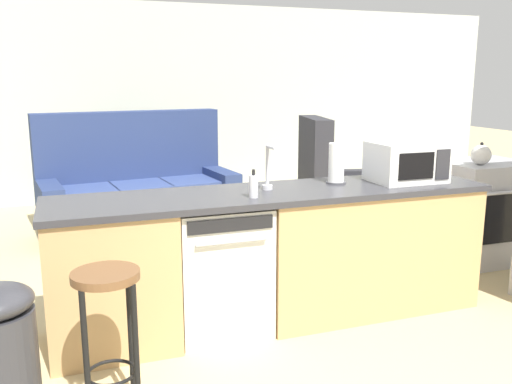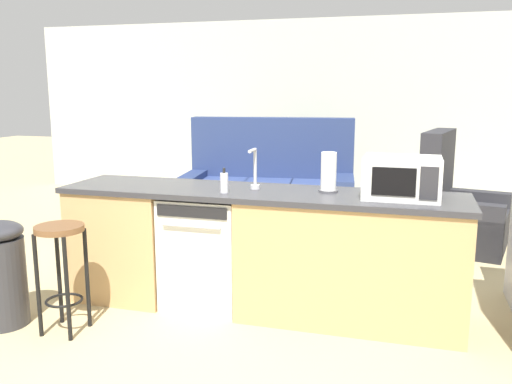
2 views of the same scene
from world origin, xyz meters
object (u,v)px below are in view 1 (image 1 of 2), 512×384
object	(u,v)px
dishwasher	(218,267)
paper_towel_roll	(336,164)
armchair	(331,193)
bar_stool	(108,312)
microwave	(406,162)
soap_bottle	(254,186)
couch	(137,194)
stove_range	(481,211)
kettle	(481,155)

from	to	relation	value
dishwasher	paper_towel_roll	bearing A→B (deg)	6.30
dishwasher	armchair	distance (m)	2.84
dishwasher	bar_stool	size ratio (longest dim) A/B	1.14
microwave	bar_stool	size ratio (longest dim) A/B	0.68
microwave	soap_bottle	xyz separation A→B (m)	(-1.20, -0.15, -0.07)
microwave	couch	size ratio (longest dim) A/B	0.24
armchair	dishwasher	bearing A→B (deg)	-132.07
bar_stool	soap_bottle	bearing A→B (deg)	32.31
couch	armchair	xyz separation A→B (m)	(2.10, -0.47, -0.04)
stove_range	paper_towel_roll	distance (m)	1.86
bar_stool	couch	xyz separation A→B (m)	(0.55, 3.33, -0.14)
kettle	armchair	xyz separation A→B (m)	(-0.53, 1.69, -0.64)
paper_towel_roll	dishwasher	bearing A→B (deg)	-173.70
microwave	bar_stool	bearing A→B (deg)	-160.91
kettle	microwave	bearing A→B (deg)	-157.81
bar_stool	armchair	xyz separation A→B (m)	(2.65, 2.85, -0.19)
stove_range	microwave	size ratio (longest dim) A/B	1.80
paper_towel_roll	soap_bottle	bearing A→B (deg)	-160.57
dishwasher	couch	size ratio (longest dim) A/B	0.40
dishwasher	bar_stool	distance (m)	1.06
kettle	armchair	bearing A→B (deg)	107.47
paper_towel_roll	soap_bottle	xyz separation A→B (m)	(-0.70, -0.25, -0.07)
paper_towel_roll	kettle	size ratio (longest dim) A/B	1.38
stove_range	paper_towel_roll	bearing A→B (deg)	-165.25
microwave	kettle	distance (m)	1.12
couch	armchair	bearing A→B (deg)	-12.71
stove_range	dishwasher	bearing A→B (deg)	-168.09
dishwasher	microwave	bearing A→B (deg)	-0.05
bar_stool	couch	world-z (taller)	couch
paper_towel_roll	armchair	xyz separation A→B (m)	(1.01, 2.01, -0.69)
bar_stool	couch	distance (m)	3.37
dishwasher	couch	bearing A→B (deg)	94.36
soap_bottle	kettle	xyz separation A→B (m)	(2.24, 0.57, 0.01)
soap_bottle	couch	xyz separation A→B (m)	(-0.39, 2.73, -0.58)
stove_range	paper_towel_roll	xyz separation A→B (m)	(-1.71, -0.45, 0.59)
bar_stool	dishwasher	bearing A→B (deg)	44.77
soap_bottle	couch	size ratio (longest dim) A/B	0.08
microwave	stove_range	bearing A→B (deg)	24.51
kettle	couch	size ratio (longest dim) A/B	0.10
dishwasher	kettle	bearing A→B (deg)	9.85
soap_bottle	armchair	distance (m)	2.90
stove_range	soap_bottle	xyz separation A→B (m)	(-2.41, -0.70, 0.52)
stove_range	kettle	world-z (taller)	kettle
microwave	kettle	size ratio (longest dim) A/B	2.44
soap_bottle	kettle	distance (m)	2.31
couch	microwave	bearing A→B (deg)	-58.38
stove_range	soap_bottle	world-z (taller)	soap_bottle
soap_bottle	bar_stool	xyz separation A→B (m)	(-0.94, -0.59, -0.44)
soap_bottle	kettle	size ratio (longest dim) A/B	0.86
dishwasher	soap_bottle	bearing A→B (deg)	-37.65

